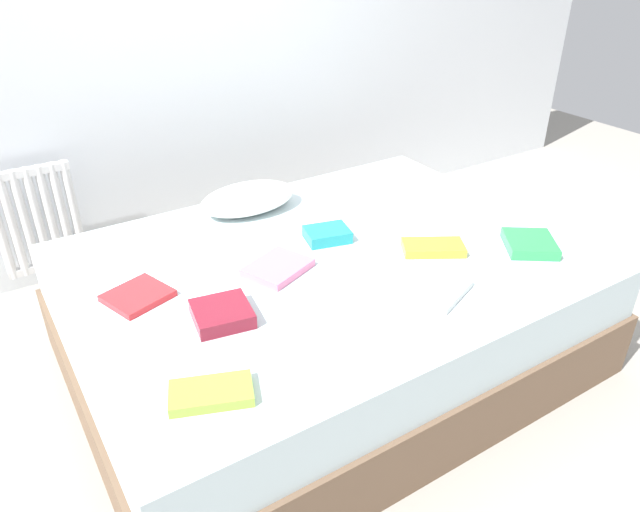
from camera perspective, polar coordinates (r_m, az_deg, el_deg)
The scene contains 12 objects.
ground_plane at distance 2.62m, azimuth 0.59°, elevation -9.61°, with size 8.00×8.00×0.00m, color #9E998E.
bed at distance 2.47m, azimuth 0.62°, elevation -5.18°, with size 2.00×1.50×0.50m.
radiator at distance 3.17m, azimuth -25.51°, elevation 3.13°, with size 0.38×0.04×0.53m.
pillow at distance 2.70m, azimuth -6.95°, elevation 5.53°, with size 0.45×0.26×0.12m, color white.
textbook_maroon at distance 1.99m, azimuth -9.41°, elevation -5.51°, with size 0.19×0.18×0.05m, color maroon.
textbook_yellow at distance 2.41m, azimuth 10.84°, elevation 0.80°, with size 0.24×0.13×0.03m, color yellow.
textbook_white at distance 2.15m, azimuth 11.35°, elevation -3.22°, with size 0.23×0.17×0.03m, color white.
textbook_lime at distance 1.71m, azimuth -10.43°, elevation -12.87°, with size 0.23×0.12×0.03m, color #8CC638.
textbook_pink at distance 2.24m, azimuth -4.10°, elevation -1.13°, with size 0.23×0.18×0.03m, color pink.
textbook_teal at distance 2.45m, azimuth 0.70°, elevation 2.09°, with size 0.18×0.14×0.05m, color teal.
textbook_red at distance 2.18m, azimuth -17.14°, elevation -3.67°, with size 0.20×0.19×0.02m, color red.
textbook_green at distance 2.53m, azimuth 19.54°, elevation 1.12°, with size 0.21×0.19×0.04m, color green.
Camera 1 is at (-1.11, -1.69, 1.66)m, focal length 33.24 mm.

